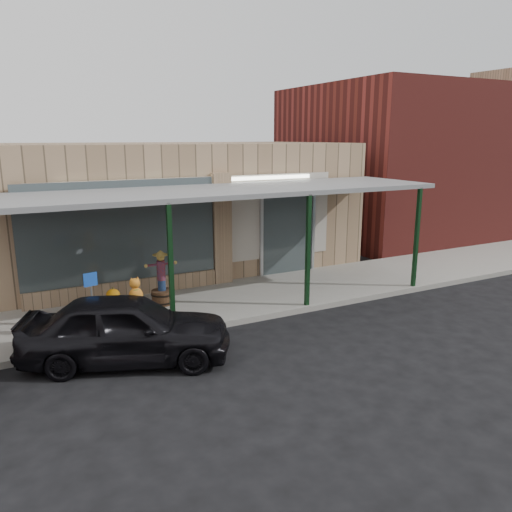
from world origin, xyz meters
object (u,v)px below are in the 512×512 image
barrel_scarecrow (162,286)px  handicap_sign (92,296)px  barrel_pumpkin (114,305)px  parked_sedan (127,329)px

barrel_scarecrow → handicap_sign: (-1.96, -1.40, 0.43)m
barrel_pumpkin → parked_sedan: 2.43m
parked_sedan → barrel_scarecrow: bearing=-8.0°
barrel_scarecrow → parked_sedan: barrel_scarecrow is taller
handicap_sign → barrel_scarecrow: bearing=23.5°
barrel_scarecrow → barrel_pumpkin: barrel_scarecrow is taller
barrel_pumpkin → handicap_sign: (-0.65, -1.09, 0.66)m
barrel_scarecrow → barrel_pumpkin: bearing=-157.9°
handicap_sign → parked_sedan: 1.42m
barrel_pumpkin → parked_sedan: parked_sedan is taller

